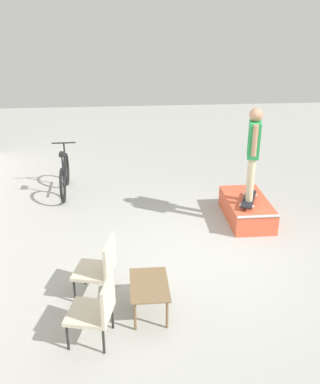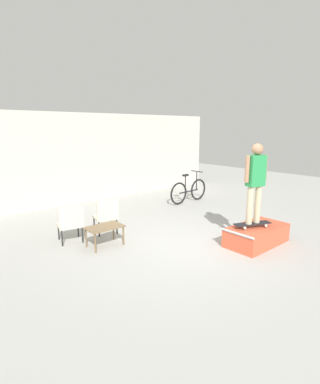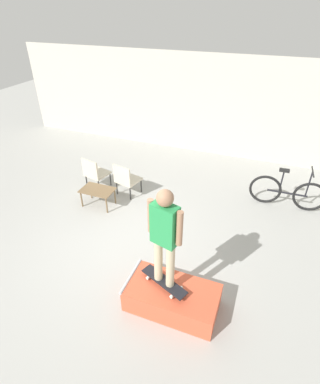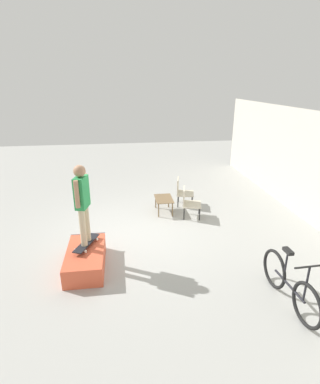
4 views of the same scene
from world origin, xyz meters
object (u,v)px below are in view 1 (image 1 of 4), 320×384
at_px(patio_chair_right, 100,266).
at_px(bicycle, 65,176).
at_px(skate_ramp_box, 247,209).
at_px(patio_chair_left, 97,308).
at_px(coffee_table, 149,288).
at_px(person_skater, 253,147).
at_px(skateboard_on_ramp, 249,199).

height_order(patio_chair_right, bicycle, bicycle).
xyz_separation_m(skate_ramp_box, patio_chair_left, (-3.07, 2.72, 0.27)).
bearing_deg(patio_chair_right, coffee_table, 70.38).
height_order(person_skater, patio_chair_right, person_skater).
bearing_deg(skateboard_on_ramp, patio_chair_right, 149.83).
distance_m(skate_ramp_box, patio_chair_right, 3.49).
xyz_separation_m(skate_ramp_box, patio_chair_right, (-2.17, 2.72, 0.27)).
bearing_deg(skateboard_on_ramp, skate_ramp_box, 13.48).
bearing_deg(patio_chair_left, coffee_table, 138.33).
xyz_separation_m(patio_chair_left, bicycle, (4.68, 0.92, -0.08)).
height_order(person_skater, patio_chair_left, person_skater).
bearing_deg(bicycle, skate_ramp_box, -115.78).
bearing_deg(coffee_table, person_skater, -39.63).
bearing_deg(person_skater, skateboard_on_ramp, 14.39).
distance_m(person_skater, coffee_table, 3.37).
xyz_separation_m(coffee_table, patio_chair_right, (0.43, 0.66, 0.10)).
relative_size(skate_ramp_box, patio_chair_left, 1.69).
bearing_deg(patio_chair_left, patio_chair_right, -167.09).
distance_m(person_skater, patio_chair_left, 4.10).
bearing_deg(coffee_table, patio_chair_right, 57.09).
relative_size(coffee_table, patio_chair_right, 0.89).
height_order(coffee_table, bicycle, bicycle).
xyz_separation_m(patio_chair_right, bicycle, (3.78, 0.92, -0.08)).
distance_m(skateboard_on_ramp, patio_chair_right, 3.37).
bearing_deg(skate_ramp_box, bicycle, 66.15).
bearing_deg(patio_chair_left, bicycle, -155.95).
relative_size(person_skater, patio_chair_right, 1.94).
bearing_deg(patio_chair_left, skateboard_on_ramp, 150.25).
height_order(coffee_table, patio_chair_right, patio_chair_right).
distance_m(skate_ramp_box, bicycle, 3.98).
height_order(skate_ramp_box, skateboard_on_ramp, skateboard_on_ramp).
bearing_deg(patio_chair_right, skateboard_on_ramp, 140.21).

